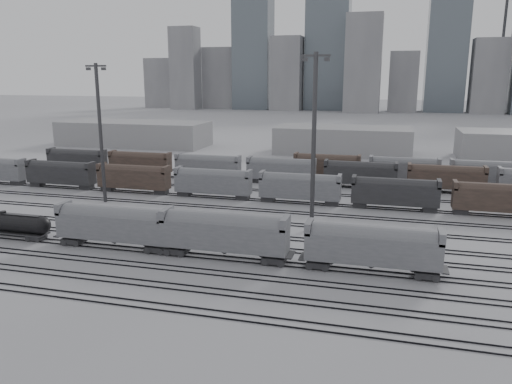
% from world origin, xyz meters
% --- Properties ---
extents(ground, '(900.00, 900.00, 0.00)m').
position_xyz_m(ground, '(0.00, 0.00, 0.00)').
color(ground, silver).
rests_on(ground, ground).
extents(tracks, '(220.00, 71.50, 0.16)m').
position_xyz_m(tracks, '(0.00, 17.50, 0.08)').
color(tracks, black).
rests_on(tracks, ground).
extents(tank_car_b, '(15.34, 2.56, 3.79)m').
position_xyz_m(tank_car_b, '(-30.20, 1.00, 2.19)').
color(tank_car_b, '#242426').
rests_on(tank_car_b, ground).
extents(hopper_car_a, '(16.09, 3.20, 5.76)m').
position_xyz_m(hopper_car_a, '(-12.26, 1.00, 3.56)').
color(hopper_car_a, '#242426').
rests_on(hopper_car_a, ground).
extents(hopper_car_b, '(16.73, 3.32, 5.98)m').
position_xyz_m(hopper_car_b, '(3.69, 1.00, 3.70)').
color(hopper_car_b, '#242426').
rests_on(hopper_car_b, ground).
extents(hopper_car_c, '(16.00, 3.18, 5.72)m').
position_xyz_m(hopper_car_c, '(22.27, 1.00, 3.54)').
color(hopper_car_c, '#242426').
rests_on(hopper_car_c, ground).
extents(light_mast_b, '(4.05, 0.65, 25.32)m').
position_xyz_m(light_mast_b, '(-27.47, 23.49, 13.43)').
color(light_mast_b, '#39393C').
rests_on(light_mast_b, ground).
extents(light_mast_c, '(4.24, 0.68, 26.49)m').
position_xyz_m(light_mast_c, '(12.60, 16.78, 14.05)').
color(light_mast_c, '#39393C').
rests_on(light_mast_c, ground).
extents(bg_string_near, '(151.00, 3.00, 5.60)m').
position_xyz_m(bg_string_near, '(8.00, 32.00, 2.80)').
color(bg_string_near, slate).
rests_on(bg_string_near, ground).
extents(bg_string_mid, '(151.00, 3.00, 5.60)m').
position_xyz_m(bg_string_mid, '(18.00, 48.00, 2.80)').
color(bg_string_mid, '#242426').
rests_on(bg_string_mid, ground).
extents(bg_string_far, '(66.00, 3.00, 5.60)m').
position_xyz_m(bg_string_far, '(35.50, 56.00, 2.80)').
color(bg_string_far, brown).
rests_on(bg_string_far, ground).
extents(warehouse_left, '(50.00, 18.00, 8.00)m').
position_xyz_m(warehouse_left, '(-60.00, 95.00, 4.00)').
color(warehouse_left, gray).
rests_on(warehouse_left, ground).
extents(warehouse_mid, '(40.00, 18.00, 8.00)m').
position_xyz_m(warehouse_mid, '(10.00, 95.00, 4.00)').
color(warehouse_mid, gray).
rests_on(warehouse_mid, ground).
extents(skyline, '(316.00, 22.40, 95.00)m').
position_xyz_m(skyline, '(10.84, 280.00, 34.73)').
color(skyline, '#949597').
rests_on(skyline, ground).
extents(crane_left, '(42.00, 1.80, 100.00)m').
position_xyz_m(crane_left, '(-28.74, 305.00, 57.39)').
color(crane_left, '#39393C').
rests_on(crane_left, ground).
extents(crane_right, '(42.00, 1.80, 100.00)m').
position_xyz_m(crane_right, '(91.26, 305.00, 57.39)').
color(crane_right, '#39393C').
rests_on(crane_right, ground).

